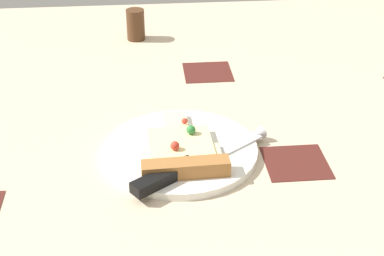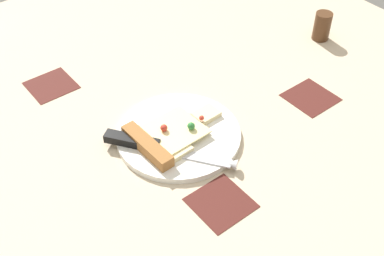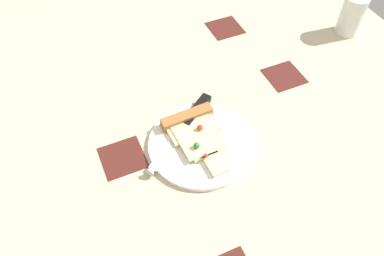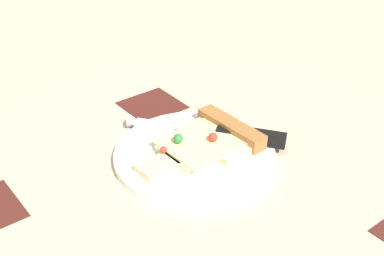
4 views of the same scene
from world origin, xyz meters
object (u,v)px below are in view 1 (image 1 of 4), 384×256
Objects in this scene: pizza_slice at (182,152)px; knife at (190,165)px; pepper_shaker at (136,25)px; plate at (180,151)px.

pizza_slice is 3.13cm from knife.
pepper_shaker is (51.27, 7.05, 1.52)cm from knife.
pepper_shaker is (48.27, 6.14, 1.33)cm from pizza_slice.
plate is at bearing 154.65° from knife.
pizza_slice is 48.68cm from pepper_shaker.
pizza_slice is 2.71× the size of pepper_shaker.
pizza_slice is 0.85× the size of knife.
pizza_slice is at bearing 161.21° from knife.
pepper_shaker is (45.69, 6.03, 2.69)cm from plate.
pizza_slice reaches higher than plate.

